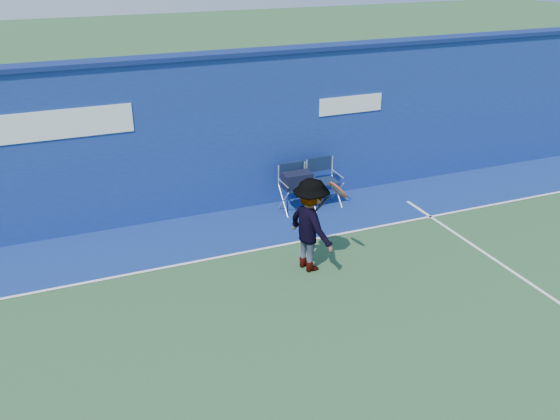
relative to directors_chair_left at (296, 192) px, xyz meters
name	(u,v)px	position (x,y,z in m)	size (l,w,h in m)	color
ground	(278,378)	(-2.19, -4.48, -0.40)	(80.00, 80.00, 0.00)	#2B522D
stadium_wall	(174,139)	(-2.20, 0.71, 1.15)	(24.00, 0.50, 3.08)	navy
out_of_bounds_strip	(194,237)	(-2.19, -0.38, -0.40)	(24.00, 1.80, 0.01)	navy
court_lines	(261,349)	(-2.19, -3.88, -0.39)	(24.00, 12.00, 0.01)	white
directors_chair_left	(296,192)	(0.00, 0.00, 0.00)	(0.56, 0.52, 0.95)	silver
directors_chair_right	(324,191)	(0.63, 0.03, -0.10)	(0.57, 0.51, 0.96)	silver
water_bottle	(311,207)	(0.24, -0.19, -0.28)	(0.07, 0.07, 0.24)	white
tennis_player	(311,225)	(-0.69, -2.17, 0.38)	(0.95, 1.11, 1.57)	#EA4738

